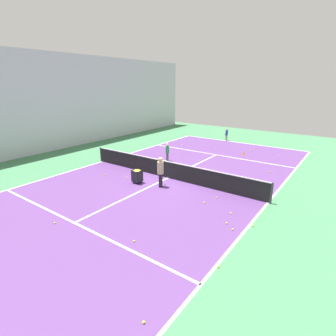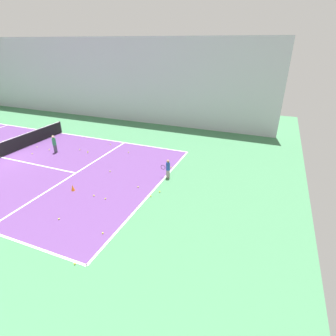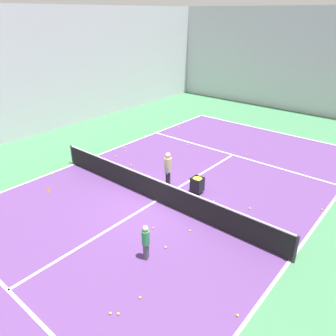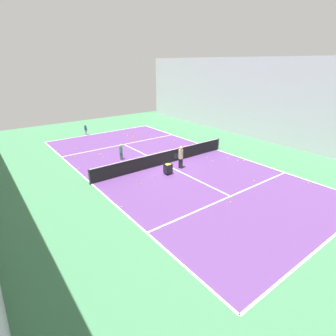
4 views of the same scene
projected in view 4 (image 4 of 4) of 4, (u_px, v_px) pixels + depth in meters
ground_plane at (165, 164)px, 19.48m from camera, size 38.07×38.07×0.00m
court_playing_area at (165, 164)px, 19.48m from camera, size 11.29×22.88×0.00m
line_baseline_near at (101, 133)px, 27.91m from camera, size 11.29×0.10×0.00m
line_baseline_far at (326, 243)px, 11.04m from camera, size 11.29×0.10×0.00m
line_sideline_left at (217, 150)px, 22.64m from camera, size 0.10×22.88×0.00m
line_sideline_right at (92, 184)px, 16.32m from camera, size 0.10×22.88×0.00m
line_service_near at (124, 144)px, 24.12m from camera, size 11.29×0.10×0.00m
line_service_far at (230, 196)px, 14.84m from camera, size 11.29×0.10×0.00m
line_centre_service at (165, 164)px, 19.48m from camera, size 0.10×12.58×0.00m
hall_enclosure_left at (262, 100)px, 24.39m from camera, size 0.15×34.37×7.50m
tennis_net at (165, 158)px, 19.28m from camera, size 11.59×0.10×1.01m
player_near_baseline at (86, 129)px, 26.93m from camera, size 0.25×0.56×1.13m
coach_at_net at (181, 156)px, 18.42m from camera, size 0.49×0.64×1.62m
child_midcourt at (121, 151)px, 20.12m from camera, size 0.32×0.32×1.25m
ball_cart at (168, 167)px, 17.58m from camera, size 0.47×0.46×0.76m
training_cone_0 at (185, 145)px, 23.57m from camera, size 0.16×0.16×0.22m
training_cone_1 at (133, 137)px, 25.90m from camera, size 0.19×0.19×0.35m
tennis_ball_0 at (132, 168)px, 18.75m from camera, size 0.07×0.07×0.07m
tennis_ball_1 at (241, 157)px, 20.90m from camera, size 0.07×0.07×0.07m
tennis_ball_2 at (106, 132)px, 28.40m from camera, size 0.07×0.07×0.07m
tennis_ball_3 at (254, 181)px, 16.69m from camera, size 0.07×0.07×0.07m
tennis_ball_4 at (238, 161)px, 20.09m from camera, size 0.07×0.07×0.07m
tennis_ball_5 at (122, 207)px, 13.68m from camera, size 0.07×0.07×0.07m
tennis_ball_6 at (75, 137)px, 26.22m from camera, size 0.07×0.07×0.07m
tennis_ball_7 at (124, 134)px, 27.52m from camera, size 0.07×0.07×0.07m
tennis_ball_8 at (127, 135)px, 26.99m from camera, size 0.07×0.07×0.07m
tennis_ball_9 at (75, 157)px, 20.87m from camera, size 0.07×0.07×0.07m
tennis_ball_10 at (213, 161)px, 20.02m from camera, size 0.07×0.07×0.07m
tennis_ball_11 at (136, 128)px, 29.80m from camera, size 0.07×0.07×0.07m
tennis_ball_12 at (141, 184)px, 16.24m from camera, size 0.07×0.07×0.07m
tennis_ball_13 at (148, 126)px, 30.82m from camera, size 0.07×0.07×0.07m
tennis_ball_14 at (228, 158)px, 20.62m from camera, size 0.07×0.07×0.07m
tennis_ball_15 at (76, 148)px, 22.86m from camera, size 0.07×0.07×0.07m
tennis_ball_16 at (154, 176)px, 17.35m from camera, size 0.07×0.07×0.07m
tennis_ball_17 at (105, 134)px, 27.30m from camera, size 0.07×0.07×0.07m
tennis_ball_18 at (106, 141)px, 24.91m from camera, size 0.07×0.07×0.07m
tennis_ball_19 at (274, 168)px, 18.70m from camera, size 0.07×0.07×0.07m
tennis_ball_20 at (125, 162)px, 19.72m from camera, size 0.07×0.07×0.07m
tennis_ball_21 at (79, 169)px, 18.59m from camera, size 0.07×0.07×0.07m
tennis_ball_22 at (103, 157)px, 20.78m from camera, size 0.07×0.07×0.07m
tennis_ball_23 at (204, 146)px, 23.58m from camera, size 0.07×0.07×0.07m
tennis_ball_24 at (146, 132)px, 28.04m from camera, size 0.07×0.07×0.07m
tennis_ball_25 at (101, 132)px, 28.26m from camera, size 0.07×0.07×0.07m
tennis_ball_26 at (57, 151)px, 22.26m from camera, size 0.07×0.07×0.07m
tennis_ball_27 at (174, 140)px, 25.31m from camera, size 0.07×0.07×0.07m
tennis_ball_28 at (207, 157)px, 20.75m from camera, size 0.07×0.07×0.07m
tennis_ball_29 at (101, 154)px, 21.54m from camera, size 0.07×0.07×0.07m
tennis_ball_30 at (231, 202)px, 14.15m from camera, size 0.07×0.07×0.07m
tennis_ball_31 at (308, 183)px, 16.37m from camera, size 0.07×0.07×0.07m
tennis_ball_32 at (140, 161)px, 19.91m from camera, size 0.07×0.07×0.07m
tennis_ball_33 at (100, 155)px, 21.36m from camera, size 0.07×0.07×0.07m
tennis_ball_34 at (244, 161)px, 20.07m from camera, size 0.07×0.07×0.07m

